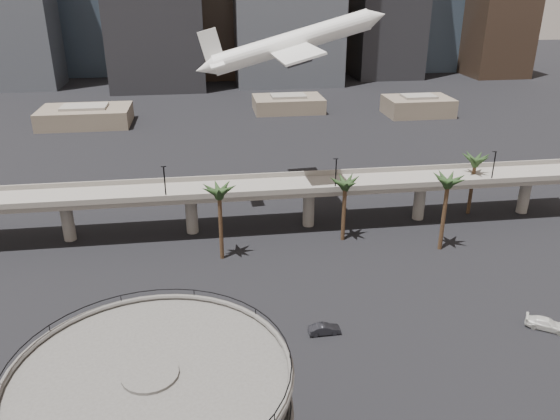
{
  "coord_description": "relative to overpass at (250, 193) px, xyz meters",
  "views": [
    {
      "loc": [
        -7.86,
        -38.43,
        44.29
      ],
      "look_at": [
        1.65,
        28.0,
        15.28
      ],
      "focal_mm": 35.0,
      "sensor_mm": 36.0,
      "label": 1
    }
  ],
  "objects": [
    {
      "name": "overpass",
      "position": [
        0.0,
        0.0,
        0.0
      ],
      "size": [
        130.0,
        9.3,
        14.7
      ],
      "color": "gray",
      "rests_on": "ground"
    },
    {
      "name": "palm_trees",
      "position": [
        21.48,
        -7.53,
        3.96
      ],
      "size": [
        54.4,
        18.4,
        14.0
      ],
      "color": "#4D3621",
      "rests_on": "ground"
    },
    {
      "name": "car_c",
      "position": [
        36.67,
        -37.44,
        -6.58
      ],
      "size": [
        5.59,
        4.64,
        1.53
      ],
      "primitive_type": "imported",
      "rotation": [
        0.0,
        0.0,
        1.0
      ],
      "color": "silver",
      "rests_on": "ground"
    },
    {
      "name": "car_b",
      "position": [
        6.62,
        -34.28,
        -6.63
      ],
      "size": [
        4.37,
        1.62,
        1.43
      ],
      "primitive_type": "imported",
      "rotation": [
        0.0,
        0.0,
        1.6
      ],
      "color": "black",
      "rests_on": "ground"
    },
    {
      "name": "airborne_jet",
      "position": [
        9.23,
        11.6,
        25.07
      ],
      "size": [
        37.38,
        32.92,
        13.22
      ],
      "rotation": [
        0.0,
        -0.26,
        0.04
      ],
      "color": "silver",
      "rests_on": "ground"
    },
    {
      "name": "low_buildings",
      "position": [
        6.89,
        87.3,
        -4.48
      ],
      "size": [
        135.0,
        27.5,
        6.8
      ],
      "color": "brown",
      "rests_on": "ground"
    },
    {
      "name": "car_a",
      "position": [
        -8.72,
        -35.14,
        -6.5
      ],
      "size": [
        5.19,
        2.82,
        1.67
      ],
      "primitive_type": "imported",
      "rotation": [
        0.0,
        0.0,
        1.75
      ],
      "color": "#A12B17",
      "rests_on": "ground"
    }
  ]
}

